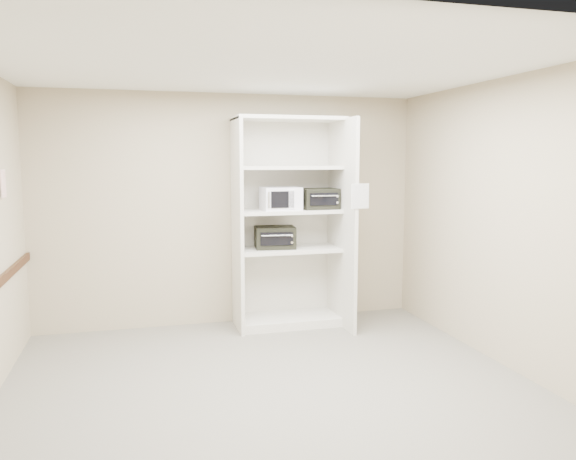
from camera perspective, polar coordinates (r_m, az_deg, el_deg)
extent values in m
cube|color=slate|center=(5.05, -1.79, -15.43)|extent=(4.50, 4.00, 0.01)
cube|color=white|center=(4.73, -1.93, 16.40)|extent=(4.50, 4.00, 0.01)
cube|color=tan|center=(6.65, -5.82, 2.04)|extent=(4.50, 0.02, 2.70)
cube|color=tan|center=(2.82, 7.57, -5.02)|extent=(4.50, 0.02, 2.70)
cube|color=tan|center=(5.66, 20.92, 0.70)|extent=(0.02, 4.00, 2.70)
cube|color=silver|center=(6.36, -5.16, 0.45)|extent=(0.04, 0.60, 2.40)
cube|color=silver|center=(6.53, 5.50, 0.62)|extent=(0.04, 0.90, 2.40)
cube|color=silver|center=(6.78, -0.61, 0.90)|extent=(1.24, 0.02, 2.40)
cube|color=silver|center=(6.74, 0.02, -9.13)|extent=(1.16, 0.56, 0.10)
cube|color=silver|center=(6.55, 0.02, -1.97)|extent=(1.16, 0.56, 0.04)
cube|color=silver|center=(6.49, 0.02, 1.95)|extent=(1.16, 0.56, 0.04)
cube|color=silver|center=(6.47, 0.02, 6.37)|extent=(1.16, 0.56, 0.04)
cube|color=silver|center=(6.48, 0.02, 11.23)|extent=(1.24, 0.60, 0.04)
cube|color=white|center=(6.41, -0.75, 3.22)|extent=(0.44, 0.34, 0.26)
cube|color=black|center=(6.53, 3.17, 3.19)|extent=(0.43, 0.33, 0.24)
cube|color=black|center=(6.50, -1.34, -0.74)|extent=(0.49, 0.39, 0.25)
cube|color=white|center=(6.09, 7.33, 3.43)|extent=(0.21, 0.03, 0.26)
cube|color=white|center=(5.73, -26.96, 4.23)|extent=(0.01, 0.18, 0.26)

